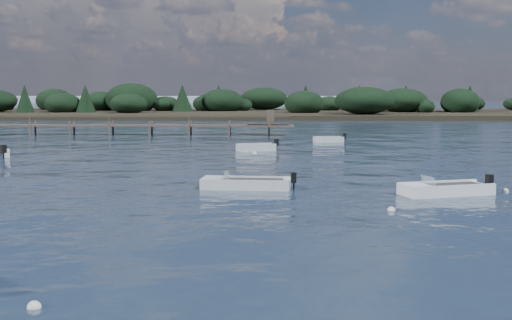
{
  "coord_description": "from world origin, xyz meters",
  "views": [
    {
      "loc": [
        3.3,
        -20.93,
        4.82
      ],
      "look_at": [
        2.87,
        14.0,
        1.0
      ],
      "focal_mm": 45.0,
      "sensor_mm": 36.0,
      "label": 1
    }
  ],
  "objects_px": {
    "dinghy_mid_white_b": "(446,191)",
    "tender_far_white": "(256,149)",
    "dinghy_mid_white_a": "(246,186)",
    "tender_far_grey_b": "(329,141)",
    "jetty": "(32,126)"
  },
  "relations": [
    {
      "from": "tender_far_grey_b",
      "to": "dinghy_mid_white_a",
      "type": "bearing_deg",
      "value": -103.79
    },
    {
      "from": "tender_far_white",
      "to": "dinghy_mid_white_a",
      "type": "distance_m",
      "value": 19.52
    },
    {
      "from": "dinghy_mid_white_b",
      "to": "tender_far_white",
      "type": "height_order",
      "value": "tender_far_white"
    },
    {
      "from": "tender_far_grey_b",
      "to": "jetty",
      "type": "relative_size",
      "value": 0.05
    },
    {
      "from": "dinghy_mid_white_b",
      "to": "tender_far_white",
      "type": "xyz_separation_m",
      "value": [
        -9.04,
        21.28,
        0.02
      ]
    },
    {
      "from": "tender_far_grey_b",
      "to": "dinghy_mid_white_a",
      "type": "distance_m",
      "value": 28.98
    },
    {
      "from": "tender_far_white",
      "to": "tender_far_grey_b",
      "type": "bearing_deg",
      "value": 52.46
    },
    {
      "from": "tender_far_grey_b",
      "to": "tender_far_white",
      "type": "bearing_deg",
      "value": -127.54
    },
    {
      "from": "tender_far_grey_b",
      "to": "jetty",
      "type": "distance_m",
      "value": 32.51
    },
    {
      "from": "tender_far_grey_b",
      "to": "dinghy_mid_white_a",
      "type": "xyz_separation_m",
      "value": [
        -6.91,
        -28.14,
        -0.01
      ]
    },
    {
      "from": "tender_far_grey_b",
      "to": "jetty",
      "type": "height_order",
      "value": "jetty"
    },
    {
      "from": "dinghy_mid_white_b",
      "to": "dinghy_mid_white_a",
      "type": "height_order",
      "value": "dinghy_mid_white_b"
    },
    {
      "from": "dinghy_mid_white_a",
      "to": "dinghy_mid_white_b",
      "type": "bearing_deg",
      "value": -10.69
    },
    {
      "from": "dinghy_mid_white_b",
      "to": "tender_far_grey_b",
      "type": "distance_m",
      "value": 30.0
    },
    {
      "from": "tender_far_white",
      "to": "dinghy_mid_white_a",
      "type": "xyz_separation_m",
      "value": [
        -0.28,
        -19.52,
        -0.02
      ]
    }
  ]
}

